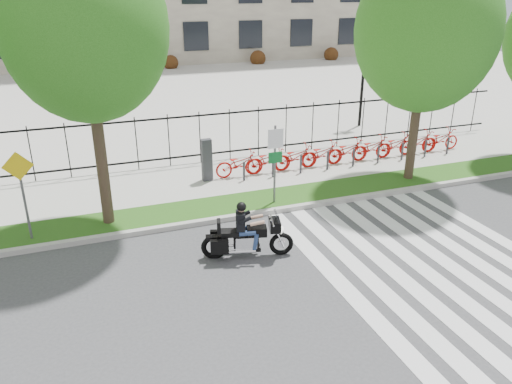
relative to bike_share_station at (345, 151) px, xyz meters
name	(u,v)px	position (x,y,z in m)	size (l,w,h in m)	color
ground	(252,299)	(-6.45, -7.20, -0.62)	(120.00, 120.00, 0.00)	#3E3F41
curb	(205,222)	(-6.45, -3.10, -0.55)	(60.00, 0.20, 0.15)	#ADABA3
grass_verge	(198,210)	(-6.45, -2.25, -0.55)	(60.00, 1.50, 0.15)	#224F13
sidewalk	(181,183)	(-6.45, 0.25, -0.55)	(60.00, 3.50, 0.15)	#B0AEA5
plaza	(123,92)	(-6.45, 17.80, -0.57)	(80.00, 34.00, 0.10)	#B0AEA5
crosswalk_stripes	(429,261)	(-1.62, -7.20, -0.61)	(5.70, 8.00, 0.01)	silver
iron_fence	(169,140)	(-6.45, 2.00, 0.53)	(30.00, 0.06, 2.00)	black
lamp_post_right	(364,62)	(3.55, 4.80, 2.59)	(1.06, 0.70, 4.25)	black
street_tree_1	(85,28)	(-9.11, -2.25, 4.94)	(4.23, 4.23, 7.86)	#392B1F
street_tree_2	(426,30)	(1.32, -2.25, 4.59)	(4.59, 4.59, 7.71)	#392B1F
bike_share_station	(345,151)	(0.00, 0.00, 0.00)	(11.06, 0.85, 1.50)	#2D2D33
sign_pole_regulatory	(275,155)	(-4.03, -2.62, 1.12)	(0.50, 0.09, 2.50)	#59595B
sign_pole_warning	(21,184)	(-11.19, -2.62, 1.12)	(0.78, 0.09, 2.49)	#59595B
motorcycle_rider	(247,235)	(-5.90, -5.32, 0.00)	(2.36, 1.04, 1.85)	black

